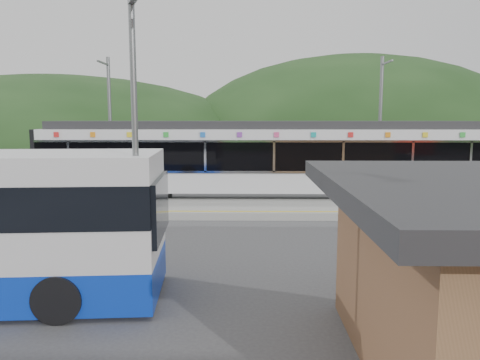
{
  "coord_description": "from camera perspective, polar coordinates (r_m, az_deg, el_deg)",
  "views": [
    {
      "loc": [
        0.17,
        -15.8,
        3.9
      ],
      "look_at": [
        -0.11,
        1.0,
        1.67
      ],
      "focal_mm": 35.0,
      "sensor_mm": 36.0,
      "label": 1
    }
  ],
  "objects": [
    {
      "name": "ground",
      "position": [
        16.27,
        0.32,
        -6.29
      ],
      "size": [
        120.0,
        120.0,
        0.0
      ],
      "primitive_type": "plane",
      "color": "#4C4C4F",
      "rests_on": "ground"
    },
    {
      "name": "hills",
      "position": [
        22.27,
        16.62,
        -2.83
      ],
      "size": [
        146.0,
        149.0,
        26.0
      ],
      "color": "#1E3D19",
      "rests_on": "ground"
    },
    {
      "name": "platform",
      "position": [
        19.46,
        0.42,
        -3.53
      ],
      "size": [
        26.0,
        3.2,
        0.3
      ],
      "primitive_type": "cube",
      "color": "#9E9E99",
      "rests_on": "ground"
    },
    {
      "name": "yellow_line",
      "position": [
        18.16,
        0.39,
        -3.84
      ],
      "size": [
        26.0,
        0.1,
        0.01
      ],
      "primitive_type": "cube",
      "color": "yellow",
      "rests_on": "platform"
    },
    {
      "name": "train",
      "position": [
        21.88,
        2.68,
        2.76
      ],
      "size": [
        20.44,
        3.01,
        3.74
      ],
      "color": "black",
      "rests_on": "ground"
    },
    {
      "name": "catenary_mast_west",
      "position": [
        25.4,
        -15.57,
        6.73
      ],
      "size": [
        0.18,
        1.8,
        7.0
      ],
      "color": "slate",
      "rests_on": "ground"
    },
    {
      "name": "catenary_mast_east",
      "position": [
        25.3,
        16.72,
        6.69
      ],
      "size": [
        0.18,
        1.8,
        7.0
      ],
      "color": "slate",
      "rests_on": "ground"
    },
    {
      "name": "lamp_post",
      "position": [
        9.12,
        -12.88,
        5.92
      ],
      "size": [
        0.5,
        1.13,
        6.15
      ],
      "rotation": [
        0.0,
        0.0,
        0.39
      ],
      "color": "slate",
      "rests_on": "ground"
    }
  ]
}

